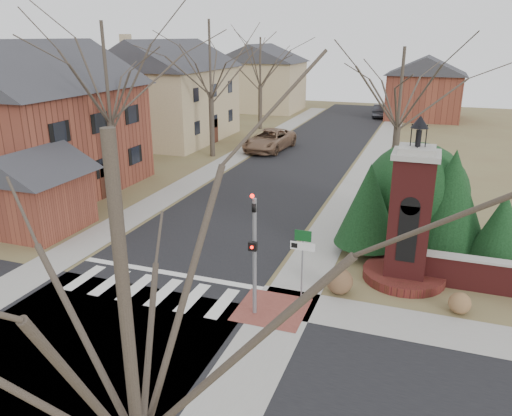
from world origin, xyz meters
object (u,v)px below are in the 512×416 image
at_px(pickup_truck, 269,140).
at_px(sign_post, 302,251).
at_px(brick_gate_monument, 409,228).
at_px(traffic_signal_pole, 254,245).
at_px(distant_car, 381,111).

bearing_deg(pickup_truck, sign_post, -64.16).
bearing_deg(brick_gate_monument, pickup_truck, 121.02).
bearing_deg(brick_gate_monument, sign_post, -138.58).
distance_m(sign_post, brick_gate_monument, 4.55).
bearing_deg(traffic_signal_pole, brick_gate_monument, 43.24).
xyz_separation_m(traffic_signal_pole, pickup_truck, (-7.70, 25.05, -1.73)).
bearing_deg(brick_gate_monument, traffic_signal_pole, -136.76).
bearing_deg(sign_post, distant_car, 92.78).
height_order(traffic_signal_pole, distant_car, traffic_signal_pole).
distance_m(traffic_signal_pole, sign_post, 2.02).
distance_m(sign_post, pickup_truck, 25.31).
distance_m(brick_gate_monument, pickup_truck, 24.10).
xyz_separation_m(pickup_truck, distant_car, (6.80, 21.53, -0.11)).
bearing_deg(sign_post, brick_gate_monument, 41.42).
xyz_separation_m(brick_gate_monument, pickup_truck, (-12.40, 20.62, -1.30)).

